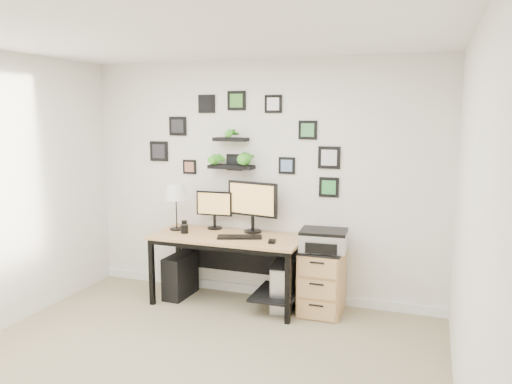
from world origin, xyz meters
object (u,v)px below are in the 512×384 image
at_px(table_lamp, 176,193).
at_px(monitor_right, 252,203).
at_px(pc_tower_grey, 283,286).
at_px(file_cabinet, 322,281).
at_px(pc_tower_black, 180,276).
at_px(monitor_left, 214,207).
at_px(desk, 232,246).
at_px(mug, 185,229).
at_px(printer, 324,240).

bearing_deg(table_lamp, monitor_right, 10.28).
relative_size(monitor_right, pc_tower_grey, 1.17).
bearing_deg(monitor_right, file_cabinet, -9.01).
distance_m(pc_tower_black, pc_tower_grey, 1.19).
bearing_deg(monitor_left, file_cabinet, -6.53).
relative_size(table_lamp, file_cabinet, 0.77).
distance_m(table_lamp, file_cabinet, 1.84).
distance_m(desk, table_lamp, 0.86).
bearing_deg(file_cabinet, mug, -174.22).
relative_size(desk, pc_tower_black, 3.40).
xyz_separation_m(monitor_right, table_lamp, (-0.84, -0.15, 0.08)).
height_order(mug, printer, printer).
xyz_separation_m(desk, file_cabinet, (0.97, 0.06, -0.29)).
relative_size(monitor_left, table_lamp, 0.83).
xyz_separation_m(monitor_left, monitor_right, (0.46, -0.02, 0.08)).
relative_size(monitor_right, file_cabinet, 0.88).
height_order(desk, printer, printer).
distance_m(desk, printer, 0.99).
bearing_deg(monitor_left, mug, -127.14).
bearing_deg(mug, table_lamp, 142.24).
xyz_separation_m(pc_tower_black, printer, (1.61, 0.02, 0.54)).
bearing_deg(table_lamp, mug, -37.76).
xyz_separation_m(monitor_right, mug, (-0.68, -0.28, -0.28)).
relative_size(monitor_right, mug, 6.42).
bearing_deg(mug, file_cabinet, 5.78).
height_order(pc_tower_black, pc_tower_grey, pc_tower_grey).
bearing_deg(desk, file_cabinet, 3.44).
xyz_separation_m(monitor_left, pc_tower_grey, (0.85, -0.17, -0.76)).
bearing_deg(pc_tower_black, table_lamp, 144.93).
relative_size(table_lamp, printer, 1.07).
bearing_deg(desk, table_lamp, 177.19).
height_order(monitor_right, table_lamp, monitor_right).
height_order(table_lamp, pc_tower_black, table_lamp).
xyz_separation_m(table_lamp, printer, (1.66, -0.02, -0.39)).
bearing_deg(pc_tower_grey, table_lamp, -179.95).
bearing_deg(printer, desk, -179.20).
distance_m(file_cabinet, printer, 0.44).
distance_m(table_lamp, pc_tower_black, 0.93).
bearing_deg(monitor_left, pc_tower_grey, -11.13).
bearing_deg(desk, pc_tower_black, -179.48).
height_order(desk, mug, mug).
distance_m(monitor_right, table_lamp, 0.86).
distance_m(pc_tower_black, file_cabinet, 1.60).
bearing_deg(desk, mug, -169.87).
relative_size(monitor_left, file_cabinet, 0.63).
bearing_deg(table_lamp, monitor_left, 23.80).
bearing_deg(monitor_right, mug, -157.80).
bearing_deg(file_cabinet, printer, -70.79).
bearing_deg(desk, pc_tower_grey, 3.46).
bearing_deg(monitor_right, pc_tower_black, -166.39).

